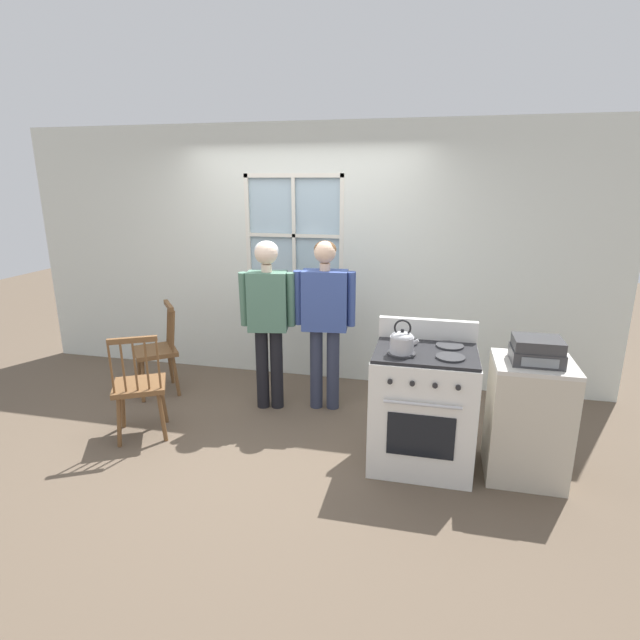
{
  "coord_description": "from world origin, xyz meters",
  "views": [
    {
      "loc": [
        1.35,
        -3.73,
        2.14
      ],
      "look_at": [
        0.44,
        0.19,
        1.0
      ],
      "focal_mm": 28.0,
      "sensor_mm": 36.0,
      "label": 1
    }
  ],
  "objects_px": {
    "person_teen_center": "(325,310)",
    "side_counter": "(528,419)",
    "stove": "(423,406)",
    "potted_plant": "(310,288)",
    "stereo": "(537,351)",
    "chair_by_window": "(139,387)",
    "chair_near_wall": "(157,351)",
    "kettle": "(402,341)",
    "person_elderly_left": "(268,309)"
  },
  "relations": [
    {
      "from": "stereo",
      "to": "stove",
      "type": "bearing_deg",
      "value": 178.46
    },
    {
      "from": "kettle",
      "to": "chair_by_window",
      "type": "bearing_deg",
      "value": 179.49
    },
    {
      "from": "person_elderly_left",
      "to": "stereo",
      "type": "bearing_deg",
      "value": -28.2
    },
    {
      "from": "potted_plant",
      "to": "side_counter",
      "type": "bearing_deg",
      "value": -36.42
    },
    {
      "from": "person_elderly_left",
      "to": "side_counter",
      "type": "xyz_separation_m",
      "value": [
        2.21,
        -0.67,
        -0.53
      ]
    },
    {
      "from": "potted_plant",
      "to": "person_elderly_left",
      "type": "bearing_deg",
      "value": -103.99
    },
    {
      "from": "chair_near_wall",
      "to": "kettle",
      "type": "bearing_deg",
      "value": 32.18
    },
    {
      "from": "stereo",
      "to": "person_elderly_left",
      "type": "bearing_deg",
      "value": 162.54
    },
    {
      "from": "chair_by_window",
      "to": "potted_plant",
      "type": "xyz_separation_m",
      "value": [
        1.09,
        1.6,
        0.57
      ]
    },
    {
      "from": "chair_by_window",
      "to": "stereo",
      "type": "distance_m",
      "value": 3.15
    },
    {
      "from": "potted_plant",
      "to": "stereo",
      "type": "distance_m",
      "value": 2.51
    },
    {
      "from": "person_teen_center",
      "to": "stove",
      "type": "height_order",
      "value": "person_teen_center"
    },
    {
      "from": "chair_near_wall",
      "to": "stove",
      "type": "xyz_separation_m",
      "value": [
        2.68,
        -0.75,
        0.03
      ]
    },
    {
      "from": "chair_by_window",
      "to": "chair_near_wall",
      "type": "distance_m",
      "value": 0.93
    },
    {
      "from": "stove",
      "to": "side_counter",
      "type": "xyz_separation_m",
      "value": [
        0.75,
        0.0,
        -0.02
      ]
    },
    {
      "from": "chair_near_wall",
      "to": "stove",
      "type": "relative_size",
      "value": 0.86
    },
    {
      "from": "person_teen_center",
      "to": "person_elderly_left",
      "type": "bearing_deg",
      "value": -174.43
    },
    {
      "from": "chair_near_wall",
      "to": "stereo",
      "type": "height_order",
      "value": "stereo"
    },
    {
      "from": "person_elderly_left",
      "to": "potted_plant",
      "type": "height_order",
      "value": "person_elderly_left"
    },
    {
      "from": "person_teen_center",
      "to": "stereo",
      "type": "bearing_deg",
      "value": -31.69
    },
    {
      "from": "person_elderly_left",
      "to": "potted_plant",
      "type": "relative_size",
      "value": 5.06
    },
    {
      "from": "person_teen_center",
      "to": "potted_plant",
      "type": "distance_m",
      "value": 0.77
    },
    {
      "from": "stove",
      "to": "side_counter",
      "type": "height_order",
      "value": "stove"
    },
    {
      "from": "side_counter",
      "to": "stereo",
      "type": "relative_size",
      "value": 2.65
    },
    {
      "from": "chair_by_window",
      "to": "person_elderly_left",
      "type": "height_order",
      "value": "person_elderly_left"
    },
    {
      "from": "chair_by_window",
      "to": "side_counter",
      "type": "height_order",
      "value": "chair_by_window"
    },
    {
      "from": "chair_by_window",
      "to": "kettle",
      "type": "distance_m",
      "value": 2.25
    },
    {
      "from": "stove",
      "to": "potted_plant",
      "type": "distance_m",
      "value": 2.02
    },
    {
      "from": "person_teen_center",
      "to": "side_counter",
      "type": "relative_size",
      "value": 1.79
    },
    {
      "from": "kettle",
      "to": "side_counter",
      "type": "height_order",
      "value": "kettle"
    },
    {
      "from": "chair_near_wall",
      "to": "side_counter",
      "type": "bearing_deg",
      "value": 39.19
    },
    {
      "from": "chair_near_wall",
      "to": "stereo",
      "type": "relative_size",
      "value": 2.75
    },
    {
      "from": "side_counter",
      "to": "person_teen_center",
      "type": "bearing_deg",
      "value": 155.19
    },
    {
      "from": "chair_by_window",
      "to": "chair_near_wall",
      "type": "bearing_deg",
      "value": -97.03
    },
    {
      "from": "chair_near_wall",
      "to": "side_counter",
      "type": "height_order",
      "value": "chair_near_wall"
    },
    {
      "from": "person_elderly_left",
      "to": "side_counter",
      "type": "distance_m",
      "value": 2.37
    },
    {
      "from": "chair_by_window",
      "to": "side_counter",
      "type": "xyz_separation_m",
      "value": [
        3.1,
        0.11,
        0.0
      ]
    },
    {
      "from": "person_teen_center",
      "to": "stereo",
      "type": "relative_size",
      "value": 4.74
    },
    {
      "from": "potted_plant",
      "to": "side_counter",
      "type": "relative_size",
      "value": 0.35
    },
    {
      "from": "person_teen_center",
      "to": "kettle",
      "type": "height_order",
      "value": "person_teen_center"
    },
    {
      "from": "person_teen_center",
      "to": "kettle",
      "type": "relative_size",
      "value": 6.53
    },
    {
      "from": "potted_plant",
      "to": "chair_near_wall",
      "type": "bearing_deg",
      "value": -152.79
    },
    {
      "from": "potted_plant",
      "to": "stereo",
      "type": "bearing_deg",
      "value": -36.8
    },
    {
      "from": "person_teen_center",
      "to": "side_counter",
      "type": "height_order",
      "value": "person_teen_center"
    },
    {
      "from": "person_teen_center",
      "to": "stereo",
      "type": "xyz_separation_m",
      "value": [
        1.69,
        -0.8,
        0.01
      ]
    },
    {
      "from": "person_elderly_left",
      "to": "person_teen_center",
      "type": "height_order",
      "value": "person_teen_center"
    },
    {
      "from": "chair_near_wall",
      "to": "side_counter",
      "type": "relative_size",
      "value": 1.04
    },
    {
      "from": "stove",
      "to": "kettle",
      "type": "xyz_separation_m",
      "value": [
        -0.17,
        -0.13,
        0.55
      ]
    },
    {
      "from": "chair_near_wall",
      "to": "person_elderly_left",
      "type": "distance_m",
      "value": 1.34
    },
    {
      "from": "chair_near_wall",
      "to": "side_counter",
      "type": "xyz_separation_m",
      "value": [
        3.44,
        -0.75,
        0.0
      ]
    }
  ]
}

